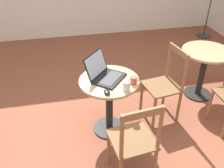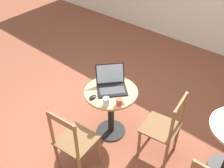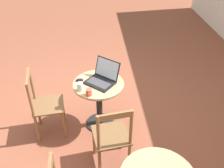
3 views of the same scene
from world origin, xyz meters
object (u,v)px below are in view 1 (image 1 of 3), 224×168
Objects in this scene: chair_near_front at (134,142)px; chair_near_right at (165,86)px; mouse at (107,92)px; drinking_glass at (126,86)px; mug at (134,80)px; cafe_table_near at (109,94)px; cafe_table_mid at (204,63)px; laptop at (105,74)px.

chair_near_right is at bearing 52.72° from chair_near_front.
drinking_glass is at bearing 3.39° from mouse.
chair_near_front is 9.40× the size of mouse.
mug is at bearing 20.99° from mouse.
cafe_table_mid is at bearing 17.55° from cafe_table_near.
cafe_table_mid is 1.33m from mug.
chair_near_front is 0.82m from laptop.
mug is at bearing 45.16° from drinking_glass.
cafe_table_near is at bearing 97.15° from chair_near_front.
mug reaches higher than mouse.
chair_near_right is 0.81m from laptop.
cafe_table_mid is 6.56× the size of mug.
mug is (-0.48, -0.24, 0.29)m from chair_near_right.
cafe_table_near is 0.71m from chair_near_front.
cafe_table_mid is 6.64× the size of drinking_glass.
mug reaches higher than cafe_table_near.
cafe_table_mid is 1.52m from laptop.
cafe_table_mid is at bearing 27.83° from drinking_glass.
laptop reaches higher than cafe_table_near.
drinking_glass reaches higher than cafe_table_mid.
drinking_glass is (0.17, -0.28, 0.00)m from laptop.
chair_near_right reaches higher than mug.
chair_near_right is 8.78× the size of drinking_glass.
laptop is at bearing -164.65° from cafe_table_mid.
cafe_table_near is 7.10× the size of mouse.
cafe_table_near is at bearing 152.60° from mug.
laptop is at bearing 126.30° from cafe_table_near.
cafe_table_near is at bearing -170.84° from chair_near_right.
drinking_glass reaches higher than cafe_table_near.
laptop is at bearing -175.00° from chair_near_right.
drinking_glass is at bearing -59.97° from cafe_table_near.
chair_near_front is at bearing -82.85° from cafe_table_near.
drinking_glass is at bearing -58.79° from laptop.
cafe_table_near is 0.33m from mouse.
chair_near_right is (-0.70, -0.33, -0.05)m from cafe_table_mid.
mouse is (-1.48, -0.69, 0.21)m from cafe_table_mid.
laptop reaches higher than chair_near_front.
mouse is 0.92× the size of mug.
chair_near_front is 1.03m from chair_near_right.
chair_near_front is at bearing -104.37° from mug.
mug is at bearing -32.20° from laptop.
chair_near_front reaches higher than mouse.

